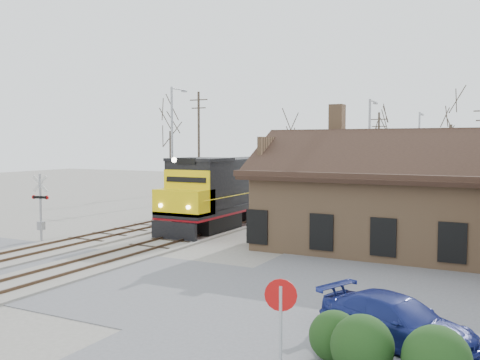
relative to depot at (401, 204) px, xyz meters
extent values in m
plane|color=#9D988E|center=(-11.99, -12.00, -2.41)|extent=(140.00, 140.00, 0.00)
cube|color=#5A5A5F|center=(-11.99, -12.00, -2.39)|extent=(60.00, 9.00, 0.03)
cube|color=#9D988E|center=(-11.99, 3.00, -2.35)|extent=(3.40, 90.00, 0.12)
cube|color=#473323|center=(-12.71, 3.00, -2.24)|extent=(0.08, 90.00, 0.14)
cube|color=#473323|center=(-11.27, 3.00, -2.24)|extent=(0.08, 90.00, 0.14)
cube|color=#9D988E|center=(-16.49, 3.00, -2.35)|extent=(3.40, 90.00, 0.12)
cube|color=#473323|center=(-17.21, 3.00, -2.24)|extent=(0.08, 90.00, 0.14)
cube|color=#473323|center=(-15.77, 3.00, -2.24)|extent=(0.08, 90.00, 0.14)
cube|color=#98714E|center=(0.01, 0.00, -0.41)|extent=(14.00, 8.00, 4.00)
cube|color=black|center=(0.01, 0.00, 1.69)|extent=(15.20, 9.20, 0.30)
cube|color=black|center=(0.01, -2.30, 2.69)|extent=(15.00, 4.71, 2.66)
cube|color=black|center=(0.01, 2.30, 2.69)|extent=(15.00, 4.71, 2.66)
cube|color=#98714E|center=(-3.99, 1.50, 4.39)|extent=(0.80, 0.80, 2.20)
cube|color=black|center=(-11.99, 0.18, -1.82)|extent=(2.67, 4.27, 1.07)
cube|color=black|center=(-11.99, 14.05, -1.82)|extent=(2.67, 4.27, 1.07)
cube|color=black|center=(-11.99, 7.12, -0.97)|extent=(3.20, 21.34, 0.37)
cube|color=maroon|center=(-11.99, 7.12, -1.20)|extent=(3.22, 21.34, 0.13)
cube|color=black|center=(-11.99, 8.45, 0.69)|extent=(2.77, 15.47, 2.99)
cube|color=black|center=(-11.99, -0.78, 0.69)|extent=(3.20, 2.99, 2.99)
cube|color=yellow|center=(-11.99, -2.59, -0.22)|extent=(3.20, 1.92, 1.49)
cube|color=black|center=(-11.99, -3.65, -1.82)|extent=(2.99, 0.25, 1.07)
cylinder|color=#FFF2CC|center=(-11.99, -3.57, 2.29)|extent=(0.30, 0.10, 0.30)
cube|color=black|center=(-11.99, 22.02, -1.82)|extent=(2.67, 4.27, 1.07)
cube|color=black|center=(-11.99, 35.90, -1.82)|extent=(2.67, 4.27, 1.07)
cube|color=black|center=(-11.99, 28.96, -0.97)|extent=(3.20, 21.34, 0.37)
cube|color=maroon|center=(-11.99, 28.96, -1.20)|extent=(3.22, 21.34, 0.13)
cube|color=black|center=(-11.99, 30.29, 0.69)|extent=(2.77, 15.47, 2.99)
cube|color=black|center=(-11.99, 21.06, 0.69)|extent=(3.20, 2.99, 2.99)
cube|color=black|center=(-11.99, 19.25, -0.22)|extent=(3.20, 1.92, 1.49)
cube|color=black|center=(-11.99, 18.19, -1.82)|extent=(2.99, 0.25, 1.07)
cylinder|color=#A5A8AD|center=(-18.95, -7.02, -0.46)|extent=(0.14, 0.14, 3.90)
cube|color=silver|center=(-18.95, -7.02, 0.90)|extent=(1.01, 0.24, 1.02)
cube|color=silver|center=(-18.95, -7.02, 0.90)|extent=(1.01, 0.24, 1.02)
cube|color=black|center=(-18.95, -7.02, 0.13)|extent=(0.89, 0.32, 0.15)
cylinder|color=#B20C0C|center=(-18.52, -6.93, 0.13)|extent=(0.24, 0.12, 0.23)
cylinder|color=#B20C0C|center=(-19.38, -7.10, 0.13)|extent=(0.24, 0.12, 0.23)
cube|color=#A5A8AD|center=(-18.95, -7.02, -1.53)|extent=(0.39, 0.29, 0.49)
cylinder|color=#A5A8AD|center=(0.71, -17.75, -1.21)|extent=(0.09, 0.09, 2.40)
cylinder|color=#B20C0C|center=(0.71, -17.75, -0.23)|extent=(0.74, 0.26, 0.76)
imported|color=navy|center=(2.59, -13.86, -1.72)|extent=(5.08, 3.60, 1.37)
sphere|color=black|center=(1.37, -15.74, -1.74)|extent=(1.33, 1.33, 1.33)
sphere|color=black|center=(2.25, -16.36, -1.64)|extent=(1.53, 1.53, 1.53)
sphere|color=black|center=(3.96, -16.42, -1.63)|extent=(1.56, 1.56, 1.56)
cylinder|color=#A5A8AD|center=(-17.74, 4.53, 2.52)|extent=(0.18, 0.18, 9.86)
cylinder|color=#A5A8AD|center=(-17.74, 5.43, 7.35)|extent=(0.12, 1.80, 0.12)
cube|color=#A5A8AD|center=(-17.74, 6.23, 7.25)|extent=(0.25, 0.50, 0.12)
cylinder|color=#A5A8AD|center=(-4.19, 9.98, 2.01)|extent=(0.18, 0.18, 8.83)
cylinder|color=#A5A8AD|center=(-4.19, 10.88, 6.32)|extent=(0.12, 1.80, 0.12)
cube|color=#A5A8AD|center=(-4.19, 11.68, 6.22)|extent=(0.25, 0.50, 0.12)
cylinder|color=#A5A8AD|center=(-3.08, 24.88, 1.90)|extent=(0.18, 0.18, 8.62)
cylinder|color=#A5A8AD|center=(-3.08, 25.78, 6.11)|extent=(0.12, 1.80, 0.12)
cube|color=#A5A8AD|center=(-3.08, 26.58, 6.01)|extent=(0.25, 0.50, 0.12)
cylinder|color=#382D23|center=(-22.78, 16.43, 2.95)|extent=(0.24, 0.24, 10.70)
cube|color=#382D23|center=(-22.78, 16.43, 7.50)|extent=(2.00, 0.10, 0.10)
cube|color=#382D23|center=(-22.78, 16.43, 6.70)|extent=(1.60, 0.10, 0.10)
cylinder|color=#382D23|center=(-8.72, 32.51, 2.16)|extent=(0.24, 0.24, 9.12)
cube|color=#382D23|center=(-8.72, 32.51, 5.92)|extent=(2.00, 0.10, 0.10)
cube|color=#382D23|center=(-8.72, 32.51, 5.12)|extent=(1.60, 0.10, 0.10)
cylinder|color=#382D23|center=(-28.67, 20.01, 1.08)|extent=(0.32, 0.32, 6.97)
cylinder|color=#382D23|center=(-17.84, 27.80, 0.27)|extent=(0.32, 0.32, 5.36)
cylinder|color=#382D23|center=(-9.28, 35.98, 1.07)|extent=(0.32, 0.32, 6.95)
cylinder|color=#382D23|center=(-0.76, 29.63, 1.36)|extent=(0.32, 0.32, 7.54)
camera|label=1|loc=(5.45, -28.88, 3.27)|focal=40.00mm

